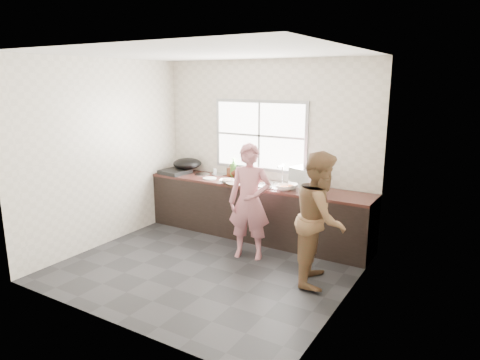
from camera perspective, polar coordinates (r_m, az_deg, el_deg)
The scene contains 30 objects.
floor at distance 5.76m, azimuth -4.28°, elevation -11.44°, with size 3.60×3.20×0.01m, color #252527.
ceiling at distance 5.25m, azimuth -4.80°, elevation 16.57°, with size 3.60×3.20×0.01m, color silver.
wall_back at distance 6.69m, azimuth 3.50°, elevation 4.21°, with size 3.60×0.01×2.70m, color beige.
wall_left at distance 6.54m, azimuth -17.54°, elevation 3.41°, with size 0.01×3.20×2.70m, color beige.
wall_right at distance 4.55m, azimuth 14.31°, elevation -0.45°, with size 0.01×3.20×2.70m, color silver.
wall_front at distance 4.17m, azimuth -17.42°, elevation -1.88°, with size 3.60×0.01×2.70m, color beige.
cabinet at distance 6.63m, azimuth 2.12°, elevation -4.20°, with size 3.60×0.62×0.82m, color black.
countertop at distance 6.52m, azimuth 2.15°, elevation -0.59°, with size 3.60×0.64×0.04m, color #3B1D18.
sink at distance 6.35m, azimuth 4.91°, elevation -0.76°, with size 0.55×0.45×0.02m, color silver.
faucet at distance 6.50m, azimuth 5.72°, elevation 0.85°, with size 0.02×0.02×0.30m, color silver.
window_frame at distance 6.69m, azimuth 2.70°, elevation 5.95°, with size 1.60×0.05×1.10m, color #9EA0A5.
window_glazing at distance 6.67m, azimuth 2.60°, elevation 5.93°, with size 1.50×0.01×1.00m, color white.
woman at distance 5.78m, azimuth 1.29°, elevation -3.41°, with size 0.54×0.35×1.48m, color #C87881.
person_side at distance 5.16m, azimuth 10.67°, elevation -5.01°, with size 0.78×0.61×1.60m, color brown.
cutting_board at distance 6.40m, azimuth 0.04°, elevation -0.44°, with size 0.45×0.45×0.04m, color black.
cleaver at distance 6.52m, azimuth -0.01°, elevation -0.01°, with size 0.19×0.10×0.01m, color #AEAFB5.
bowl_mince at distance 6.53m, azimuth -1.81°, elevation -0.14°, with size 0.22×0.22×0.05m, color white.
bowl_crabs at distance 6.12m, azimuth 5.90°, elevation -1.08°, with size 0.19×0.19×0.06m, color white.
bowl_held at distance 6.19m, azimuth 3.65°, elevation -0.90°, with size 0.18×0.18×0.06m, color silver.
black_pot at distance 6.85m, azimuth 0.38°, elevation 0.98°, with size 0.23×0.23×0.17m, color black.
plate_food at distance 6.80m, azimuth -4.07°, elevation 0.21°, with size 0.22×0.22×0.02m, color silver.
bottle_green at distance 6.94m, azimuth -0.89°, elevation 1.72°, with size 0.12×0.12×0.30m, color #3A7A28.
bottle_brown_tall at distance 6.99m, azimuth -1.29°, elevation 1.32°, with size 0.09×0.09×0.19m, color #4F2813.
bottle_brown_short at distance 6.95m, azimuth -0.71°, elevation 1.11°, with size 0.12×0.12×0.16m, color #502614.
glass_jar at distance 7.15m, azimuth -3.38°, elevation 1.16°, with size 0.06×0.06×0.09m, color silver.
burner at distance 7.25m, azimuth -8.66°, elevation 1.10°, with size 0.43×0.43×0.06m, color black.
wok at distance 7.31m, azimuth -7.04°, elevation 2.20°, with size 0.48×0.48×0.18m, color black.
dish_rack at distance 6.06m, azimuth 9.00°, elevation 0.02°, with size 0.45×0.31×0.33m, color silver.
pot_lid_left at distance 7.12m, azimuth -5.04°, elevation 0.76°, with size 0.25×0.25×0.01m, color silver.
pot_lid_right at distance 7.11m, azimuth -2.74°, elevation 0.78°, with size 0.26×0.26×0.01m, color #B3B5BB.
Camera 1 is at (3.05, -4.25, 2.39)m, focal length 32.00 mm.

